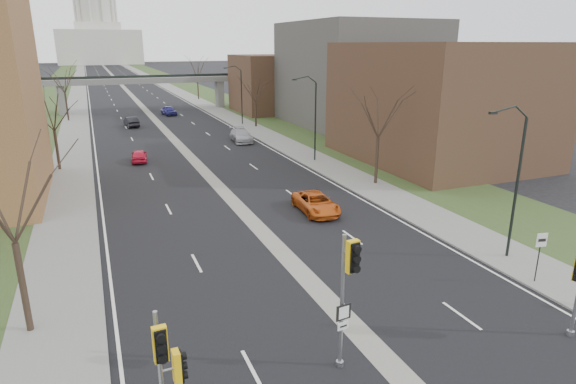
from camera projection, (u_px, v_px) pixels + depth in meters
ground at (394, 369)px, 18.27m from camera, size 700.00×700.00×0.00m
road_surface at (120, 83)px, 150.95m from camera, size 20.00×600.00×0.01m
median_strip at (120, 83)px, 150.95m from camera, size 1.20×600.00×0.02m
sidewalk_right at (159, 82)px, 155.28m from camera, size 4.00×600.00×0.12m
sidewalk_left at (79, 84)px, 146.59m from camera, size 4.00×600.00×0.12m
grass_verge_right at (178, 82)px, 157.45m from camera, size 8.00×600.00×0.10m
grass_verge_left at (57, 85)px, 144.42m from camera, size 8.00×600.00×0.10m
commercial_block_near at (438, 103)px, 49.95m from camera, size 16.00×20.00×12.00m
commercial_block_mid at (356, 74)px, 72.19m from camera, size 18.00×22.00×15.00m
commercial_block_far at (276, 84)px, 86.68m from camera, size 14.00×14.00×10.00m
pedestrian_bridge at (144, 84)px, 87.61m from camera, size 34.00×3.00×6.45m
capitol at (98, 33)px, 295.85m from camera, size 48.00×42.00×55.75m
streetlight_near at (512, 140)px, 25.50m from camera, size 2.61×0.20×8.70m
streetlight_mid at (309, 95)px, 48.50m from camera, size 2.61×0.20×8.70m
streetlight_far at (236, 78)px, 71.50m from camera, size 2.61×0.20×8.70m
tree_left_a at (4, 184)px, 18.69m from camera, size 7.20×7.20×9.40m
tree_left_b at (51, 106)px, 45.34m from camera, size 6.75×6.75×8.81m
tree_left_c at (63, 76)px, 75.18m from camera, size 7.65×7.65×9.99m
tree_right_a at (380, 109)px, 40.48m from camera, size 7.20×7.20×9.40m
tree_right_b at (255, 87)px, 69.91m from camera, size 6.30×6.30×8.22m
tree_right_c at (197, 67)px, 104.93m from camera, size 7.65×7.65×9.99m
signal_pole_left at (167, 365)px, 13.53m from camera, size 0.84×0.89×4.84m
signal_pole_median at (348, 280)px, 17.10m from camera, size 0.63×0.90×5.43m
speed_limit_sign at (540, 248)px, 24.26m from camera, size 0.57×0.16×2.67m
car_left_near at (139, 156)px, 50.33m from camera, size 1.94×3.97×1.31m
car_left_far at (131, 122)px, 71.79m from camera, size 2.04×4.62×1.48m
car_right_near at (316, 203)px, 35.18m from camera, size 2.59×5.16×1.40m
car_right_mid at (241, 136)px, 60.69m from camera, size 2.57×5.55×1.57m
car_right_far at (169, 110)px, 83.53m from camera, size 2.47×4.85×1.58m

